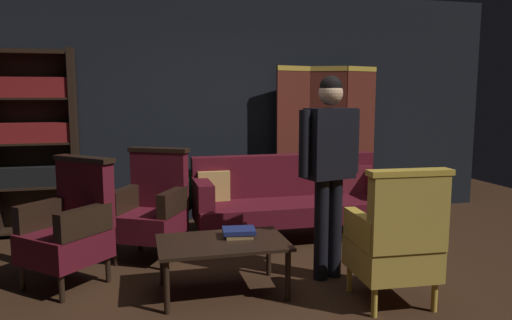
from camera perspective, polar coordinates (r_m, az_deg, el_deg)
The scene contains 13 objects.
ground_plane at distance 3.94m, azimuth 2.93°, elevation -15.37°, with size 10.00×10.00×0.00m, color #331E11.
back_wall at distance 6.01m, azimuth -3.84°, elevation 6.30°, with size 7.20×0.10×2.80m, color black.
folding_screen at distance 6.11m, azimuth 8.40°, elevation 2.36°, with size 1.33×0.22×1.90m.
bookshelf at distance 5.78m, azimuth -24.80°, elevation 2.34°, with size 0.90×0.32×2.05m.
velvet_couch at distance 5.29m, azimuth 4.08°, elevation -4.25°, with size 2.12×0.78×0.88m.
coffee_table at distance 3.81m, azimuth -4.01°, elevation -10.21°, with size 1.00×0.64×0.42m.
armchair_gilt_accent at distance 3.70m, azimuth 16.26°, elevation -9.16°, with size 0.61×0.61×1.04m.
armchair_wing_left at distance 4.22m, azimuth -21.13°, elevation -7.28°, with size 0.82×0.82×1.04m.
armchair_wing_right at distance 4.69m, azimuth -12.18°, elevation -5.49°, with size 0.78×0.78×1.04m.
standing_figure at distance 4.02m, azimuth 8.69°, elevation 0.18°, with size 0.58×0.30×1.70m.
potted_plant at distance 5.37m, azimuth -9.58°, elevation -4.01°, with size 0.51×0.51×0.81m.
book_tan_leather at distance 3.89m, azimuth -2.05°, elevation -8.84°, with size 0.21×0.19×0.03m, color #9E7A47.
book_navy_cloth at distance 3.88m, azimuth -2.05°, elevation -8.37°, with size 0.26×0.20×0.03m, color navy.
Camera 1 is at (-1.07, -3.47, 1.54)m, focal length 33.74 mm.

